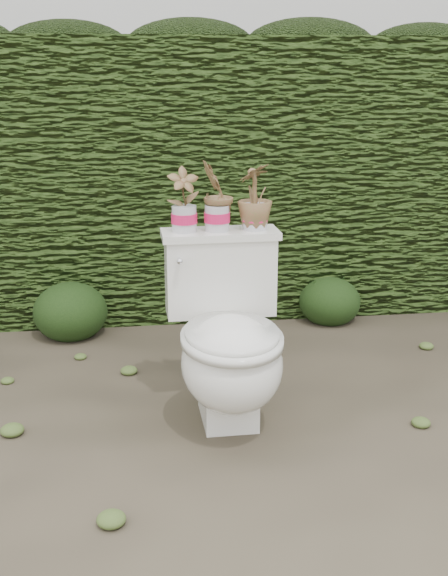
{
  "coord_description": "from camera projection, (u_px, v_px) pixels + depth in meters",
  "views": [
    {
      "loc": [
        -0.38,
        -2.85,
        1.46
      ],
      "look_at": [
        0.0,
        0.02,
        0.55
      ],
      "focal_mm": 45.0,
      "sensor_mm": 36.0,
      "label": 1
    }
  ],
  "objects": [
    {
      "name": "ground",
      "position": [
        224.0,
        409.0,
        3.18
      ],
      "size": [
        60.0,
        60.0,
        0.0
      ],
      "primitive_type": "plane",
      "color": "brown",
      "rests_on": "ground"
    },
    {
      "name": "liriope_clump_2",
      "position": [
        330.0,
        297.0,
        4.23
      ],
      "size": [
        0.36,
        0.36,
        0.29
      ],
      "primitive_type": "ellipsoid",
      "color": "#233C15",
      "rests_on": "ground"
    },
    {
      "name": "hedge",
      "position": [
        191.0,
        174.0,
        4.46
      ],
      "size": [
        8.0,
        1.0,
        1.6
      ],
      "primitive_type": "cube",
      "color": "#3D5A1E",
      "rests_on": "ground"
    },
    {
      "name": "liriope_clump_1",
      "position": [
        70.0,
        307.0,
        4.0
      ],
      "size": [
        0.41,
        0.41,
        0.33
      ],
      "primitive_type": "ellipsoid",
      "color": "#233C15",
      "rests_on": "ground"
    },
    {
      "name": "toilet",
      "position": [
        229.0,
        343.0,
        2.97
      ],
      "size": [
        0.5,
        0.69,
        0.78
      ],
      "rotation": [
        0.0,
        0.0,
        0.02
      ],
      "color": "white",
      "rests_on": "ground"
    },
    {
      "name": "potted_plant_center",
      "position": [
        217.0,
        197.0,
        3.02
      ],
      "size": [
        0.18,
        0.2,
        0.28
      ],
      "primitive_type": "imported",
      "rotation": [
        0.0,
        0.0,
        4.24
      ],
      "color": "#307323",
      "rests_on": "toilet"
    },
    {
      "name": "potted_plant_left",
      "position": [
        184.0,
        202.0,
        3.01
      ],
      "size": [
        0.15,
        0.11,
        0.26
      ],
      "primitive_type": "imported",
      "rotation": [
        0.0,
        0.0,
        0.17
      ],
      "color": "#307323",
      "rests_on": "toilet"
    },
    {
      "name": "house_wall",
      "position": [
        208.0,
        14.0,
        8.34
      ],
      "size": [
        8.0,
        3.5,
        4.0
      ],
      "primitive_type": "cube",
      "color": "silver",
      "rests_on": "ground"
    },
    {
      "name": "potted_plant_right",
      "position": [
        255.0,
        199.0,
        3.05
      ],
      "size": [
        0.21,
        0.21,
        0.27
      ],
      "primitive_type": "imported",
      "rotation": [
        0.0,
        0.0,
        3.99
      ],
      "color": "#307323",
      "rests_on": "toilet"
    }
  ]
}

